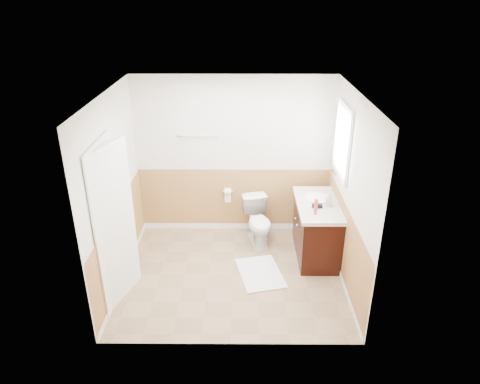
{
  "coord_description": "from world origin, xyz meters",
  "views": [
    {
      "loc": [
        0.13,
        -5.02,
        3.62
      ],
      "look_at": [
        0.1,
        0.25,
        1.15
      ],
      "focal_mm": 32.87,
      "sensor_mm": 36.0,
      "label": 1
    }
  ],
  "objects_px": {
    "toilet": "(259,222)",
    "lotion_bottle": "(316,207)",
    "bath_mat": "(260,273)",
    "vanity_cabinet": "(317,231)",
    "soap_dispenser": "(329,200)"
  },
  "relations": [
    {
      "from": "bath_mat",
      "to": "lotion_bottle",
      "type": "relative_size",
      "value": 3.64
    },
    {
      "from": "toilet",
      "to": "lotion_bottle",
      "type": "relative_size",
      "value": 3.17
    },
    {
      "from": "lotion_bottle",
      "to": "vanity_cabinet",
      "type": "bearing_deg",
      "value": 72.5
    },
    {
      "from": "toilet",
      "to": "vanity_cabinet",
      "type": "relative_size",
      "value": 0.63
    },
    {
      "from": "vanity_cabinet",
      "to": "soap_dispenser",
      "type": "relative_size",
      "value": 6.15
    },
    {
      "from": "bath_mat",
      "to": "lotion_bottle",
      "type": "distance_m",
      "value": 1.21
    },
    {
      "from": "bath_mat",
      "to": "lotion_bottle",
      "type": "height_order",
      "value": "lotion_bottle"
    },
    {
      "from": "toilet",
      "to": "lotion_bottle",
      "type": "bearing_deg",
      "value": -55.73
    },
    {
      "from": "toilet",
      "to": "bath_mat",
      "type": "xyz_separation_m",
      "value": [
        0.0,
        -0.85,
        -0.34
      ]
    },
    {
      "from": "lotion_bottle",
      "to": "soap_dispenser",
      "type": "height_order",
      "value": "lotion_bottle"
    },
    {
      "from": "soap_dispenser",
      "to": "toilet",
      "type": "bearing_deg",
      "value": 155.16
    },
    {
      "from": "soap_dispenser",
      "to": "bath_mat",
      "type": "bearing_deg",
      "value": -156.51
    },
    {
      "from": "vanity_cabinet",
      "to": "lotion_bottle",
      "type": "xyz_separation_m",
      "value": [
        -0.1,
        -0.32,
        0.56
      ]
    },
    {
      "from": "vanity_cabinet",
      "to": "lotion_bottle",
      "type": "height_order",
      "value": "lotion_bottle"
    },
    {
      "from": "bath_mat",
      "to": "soap_dispenser",
      "type": "height_order",
      "value": "soap_dispenser"
    }
  ]
}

